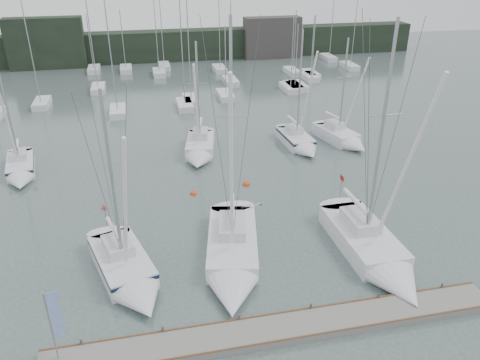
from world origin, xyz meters
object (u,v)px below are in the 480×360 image
sailboat_near_center (232,264)px  buoy_c (104,208)px  sailboat_near_right (378,257)px  buoy_b (246,185)px  sailboat_mid_d (300,143)px  dock_banner (54,320)px  buoy_a (194,194)px  sailboat_mid_a (20,171)px  sailboat_near_left (130,276)px  sailboat_mid_e (344,139)px  sailboat_mid_c (199,151)px

sailboat_near_center → buoy_c: (-8.08, 9.73, -0.55)m
sailboat_near_right → buoy_b: (-5.53, 12.62, -0.61)m
sailboat_mid_d → dock_banner: (-19.95, -23.08, 2.18)m
buoy_a → sailboat_mid_a: bearing=155.6°
sailboat_near_left → sailboat_mid_d: 24.39m
sailboat_mid_a → sailboat_mid_e: (30.64, 0.81, 0.03)m
sailboat_near_left → dock_banner: bearing=-137.6°
sailboat_near_left → sailboat_mid_d: (16.73, 17.75, -0.01)m
sailboat_mid_c → buoy_b: size_ratio=17.65×
sailboat_mid_e → buoy_a: size_ratio=20.41×
sailboat_near_center → sailboat_near_right: size_ratio=1.01×
sailboat_near_left → buoy_a: size_ratio=23.00×
sailboat_mid_a → buoy_a: sailboat_mid_a is taller
sailboat_mid_d → buoy_c: 20.31m
sailboat_near_center → sailboat_mid_c: (0.47, 17.90, 0.05)m
sailboat_near_left → dock_banner: (-3.22, -5.34, 2.17)m
sailboat_near_left → sailboat_mid_d: bearing=30.2°
buoy_b → sailboat_near_left: bearing=-131.1°
sailboat_near_center → sailboat_near_left: bearing=-169.3°
buoy_a → dock_banner: bearing=-117.9°
sailboat_near_right → buoy_b: size_ratio=24.59×
buoy_a → buoy_b: 4.63m
sailboat_near_right → buoy_b: sailboat_near_right is taller
buoy_a → buoy_c: buoy_a is taller
sailboat_mid_c → buoy_a: bearing=-90.2°
buoy_a → dock_banner: (-8.35, -15.80, 2.74)m
buoy_a → sailboat_mid_c: bearing=78.2°
sailboat_mid_c → dock_banner: size_ratio=2.88×
sailboat_near_center → dock_banner: size_ratio=4.05×
buoy_b → buoy_a: bearing=-171.7°
buoy_b → sailboat_mid_e: bearing=29.5°
sailboat_near_right → sailboat_mid_a: size_ratio=1.60×
sailboat_near_center → sailboat_mid_e: bearing=61.2°
buoy_a → dock_banner: size_ratio=0.14×
sailboat_near_right → sailboat_mid_e: sailboat_near_right is taller
sailboat_mid_a → sailboat_mid_d: (25.91, 0.77, 0.03)m
sailboat_near_left → buoy_a: sailboat_near_left is taller
sailboat_near_right → sailboat_mid_a: (-24.43, 18.46, -0.08)m
sailboat_mid_c → sailboat_mid_d: (10.06, -0.05, -0.05)m
sailboat_near_left → sailboat_mid_e: bearing=23.1°
buoy_a → buoy_b: (4.58, 0.67, 0.00)m
buoy_b → buoy_c: size_ratio=1.39×
sailboat_near_center → sailboat_mid_a: size_ratio=1.62×
sailboat_near_right → dock_banner: size_ratio=4.01×
sailboat_mid_d → buoy_b: sailboat_mid_d is taller
dock_banner → buoy_b: bearing=33.1°
sailboat_mid_a → buoy_b: size_ratio=15.37×
sailboat_mid_a → sailboat_near_left: bearing=-70.9°
sailboat_near_left → dock_banner: size_ratio=3.18×
sailboat_near_left → sailboat_mid_a: (-9.18, 16.97, -0.04)m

